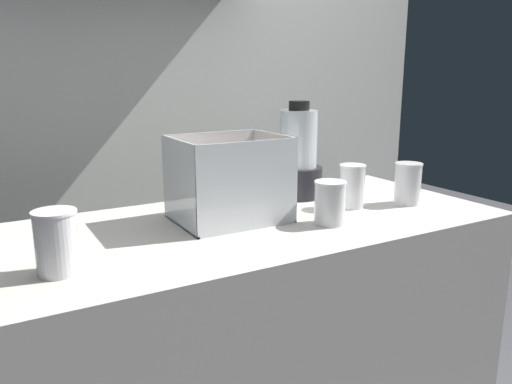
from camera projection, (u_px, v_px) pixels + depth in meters
The scene contains 8 objects.
counter at pixel (256, 363), 1.51m from camera, with size 1.40×0.64×0.90m, color beige.
back_wall_unit at pixel (157, 82), 1.96m from camera, with size 2.60×0.24×2.50m.
carrot_display_bin at pixel (230, 192), 1.39m from camera, with size 0.29×0.23×0.23m.
blender_pitcher at pixel (298, 159), 1.64m from camera, with size 0.16×0.16×0.31m.
juice_cup_orange_far_left at pixel (57, 247), 1.02m from camera, with size 0.09×0.09×0.13m.
juice_cup_carrot_left at pixel (330, 205), 1.36m from camera, with size 0.09×0.09×0.12m.
juice_cup_carrot_middle at pixel (352, 188), 1.52m from camera, with size 0.08×0.08×0.13m.
juice_cup_beet_right at pixel (408, 185), 1.57m from camera, with size 0.08×0.08×0.13m.
Camera 1 is at (-0.67, -1.17, 1.30)m, focal length 35.30 mm.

